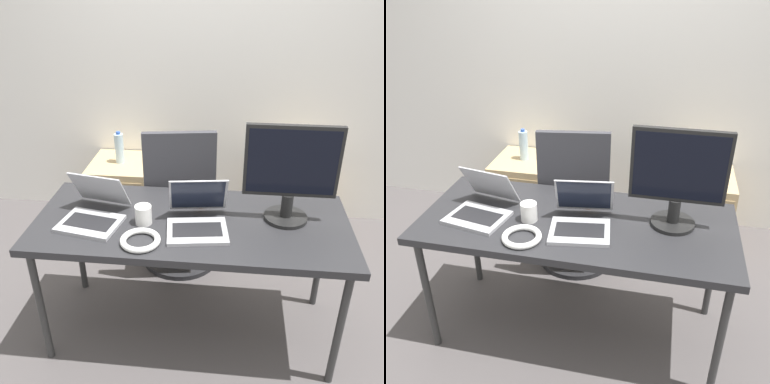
{
  "view_description": "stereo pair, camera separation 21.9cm",
  "coord_description": "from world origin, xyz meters",
  "views": [
    {
      "loc": [
        0.2,
        -1.88,
        1.95
      ],
      "look_at": [
        0.0,
        0.04,
        0.91
      ],
      "focal_mm": 40.0,
      "sensor_mm": 36.0,
      "label": 1
    },
    {
      "loc": [
        0.42,
        -1.85,
        1.95
      ],
      "look_at": [
        0.0,
        0.04,
        0.91
      ],
      "focal_mm": 40.0,
      "sensor_mm": 36.0,
      "label": 2
    }
  ],
  "objects": [
    {
      "name": "wall_back",
      "position": [
        0.0,
        1.43,
        1.3
      ],
      "size": [
        10.0,
        0.05,
        2.6
      ],
      "color": "white",
      "rests_on": "ground_plane"
    },
    {
      "name": "cabinet_right",
      "position": [
        0.71,
        1.14,
        0.28
      ],
      "size": [
        0.47,
        0.5,
        0.55
      ],
      "color": "tan",
      "rests_on": "ground_plane"
    },
    {
      "name": "desk",
      "position": [
        0.0,
        0.0,
        0.71
      ],
      "size": [
        1.64,
        0.71,
        0.76
      ],
      "color": "#28282B",
      "rests_on": "ground_plane"
    },
    {
      "name": "coffee_cup_brown",
      "position": [
        0.03,
        0.16,
        0.82
      ],
      "size": [
        0.09,
        0.09,
        0.11
      ],
      "color": "brown",
      "rests_on": "desk"
    },
    {
      "name": "cabinet_left",
      "position": [
        -0.69,
        1.14,
        0.28
      ],
      "size": [
        0.47,
        0.5,
        0.55
      ],
      "color": "tan",
      "rests_on": "ground_plane"
    },
    {
      "name": "water_bottle",
      "position": [
        -0.69,
        1.14,
        0.67
      ],
      "size": [
        0.07,
        0.07,
        0.26
      ],
      "color": "silver",
      "rests_on": "cabinet_left"
    },
    {
      "name": "coffee_cup_white",
      "position": [
        -0.24,
        -0.05,
        0.81
      ],
      "size": [
        0.09,
        0.09,
        0.1
      ],
      "color": "white",
      "rests_on": "desk"
    },
    {
      "name": "monitor",
      "position": [
        0.49,
        0.07,
        1.03
      ],
      "size": [
        0.47,
        0.22,
        0.52
      ],
      "color": "black",
      "rests_on": "desk"
    },
    {
      "name": "office_chair",
      "position": [
        -0.15,
        0.62,
        0.41
      ],
      "size": [
        0.56,
        0.59,
        1.09
      ],
      "color": "#232326",
      "rests_on": "ground_plane"
    },
    {
      "name": "cable_coil",
      "position": [
        -0.22,
        -0.23,
        0.78
      ],
      "size": [
        0.2,
        0.2,
        0.03
      ],
      "color": "white",
      "rests_on": "desk"
    },
    {
      "name": "laptop_left",
      "position": [
        -0.51,
        -0.04,
        0.81
      ],
      "size": [
        0.34,
        0.4,
        0.23
      ],
      "color": "#ADADB2",
      "rests_on": "desk"
    },
    {
      "name": "ground_plane",
      "position": [
        0.0,
        0.0,
        0.0
      ],
      "size": [
        14.0,
        14.0,
        0.0
      ],
      "primitive_type": "plane",
      "color": "#514C4C"
    },
    {
      "name": "laptop_right",
      "position": [
        0.04,
        -0.06,
        0.81
      ],
      "size": [
        0.33,
        0.37,
        0.23
      ],
      "color": "#ADADB2",
      "rests_on": "desk"
    }
  ]
}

